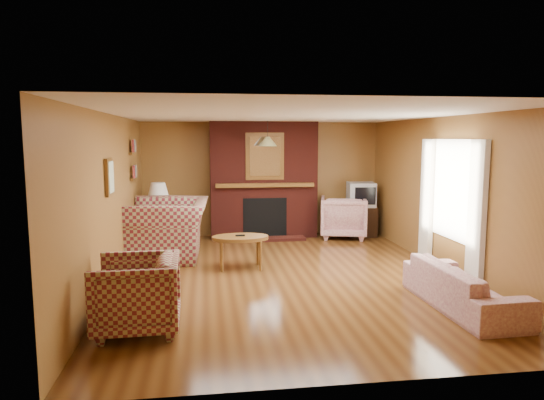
{
  "coord_description": "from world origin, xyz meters",
  "views": [
    {
      "loc": [
        -1.2,
        -6.99,
        2.07
      ],
      "look_at": [
        -0.15,
        0.6,
        1.09
      ],
      "focal_mm": 32.0,
      "sensor_mm": 36.0,
      "label": 1
    }
  ],
  "objects": [
    {
      "name": "fireplace",
      "position": [
        0.0,
        2.98,
        1.18
      ],
      "size": [
        2.2,
        0.82,
        2.4
      ],
      "color": "#48150F",
      "rests_on": "floor"
    },
    {
      "name": "wall_back",
      "position": [
        0.0,
        3.25,
        1.2
      ],
      "size": [
        6.5,
        0.0,
        6.5
      ],
      "primitive_type": "plane",
      "rotation": [
        1.57,
        0.0,
        0.0
      ],
      "color": "olive",
      "rests_on": "floor"
    },
    {
      "name": "wall_front",
      "position": [
        0.0,
        -3.25,
        1.2
      ],
      "size": [
        6.5,
        0.0,
        6.5
      ],
      "primitive_type": "plane",
      "rotation": [
        -1.57,
        0.0,
        0.0
      ],
      "color": "olive",
      "rests_on": "floor"
    },
    {
      "name": "floral_armchair",
      "position": [
        1.64,
        2.7,
        0.43
      ],
      "size": [
        1.13,
        1.14,
        0.86
      ],
      "primitive_type": "imported",
      "rotation": [
        0.0,
        0.0,
        2.89
      ],
      "color": "beige",
      "rests_on": "floor"
    },
    {
      "name": "floral_sofa",
      "position": [
        1.9,
        -1.64,
        0.27
      ],
      "size": [
        0.78,
        1.87,
        0.54
      ],
      "primitive_type": "imported",
      "rotation": [
        0.0,
        0.0,
        1.6
      ],
      "color": "beige",
      "rests_on": "floor"
    },
    {
      "name": "table_lamp",
      "position": [
        -2.1,
        2.45,
        0.92
      ],
      "size": [
        0.41,
        0.41,
        0.68
      ],
      "color": "white",
      "rests_on": "side_table"
    },
    {
      "name": "plaid_armchair",
      "position": [
        -1.95,
        -1.82,
        0.41
      ],
      "size": [
        0.91,
        0.89,
        0.81
      ],
      "primitive_type": "imported",
      "rotation": [
        0.0,
        0.0,
        -1.55
      ],
      "color": "maroon",
      "rests_on": "floor"
    },
    {
      "name": "wall_right",
      "position": [
        2.5,
        0.0,
        1.2
      ],
      "size": [
        0.0,
        6.5,
        6.5
      ],
      "primitive_type": "plane",
      "rotation": [
        1.57,
        0.0,
        -1.57
      ],
      "color": "olive",
      "rests_on": "floor"
    },
    {
      "name": "floor",
      "position": [
        0.0,
        0.0,
        0.0
      ],
      "size": [
        6.5,
        6.5,
        0.0
      ],
      "primitive_type": "plane",
      "color": "#4B2910",
      "rests_on": "ground"
    },
    {
      "name": "ceiling",
      "position": [
        0.0,
        0.0,
        2.4
      ],
      "size": [
        6.5,
        6.5,
        0.0
      ],
      "primitive_type": "plane",
      "rotation": [
        3.14,
        0.0,
        0.0
      ],
      "color": "white",
      "rests_on": "wall_back"
    },
    {
      "name": "plaid_loveseat",
      "position": [
        -1.85,
        1.46,
        0.5
      ],
      "size": [
        1.41,
        1.6,
        1.0
      ],
      "primitive_type": "imported",
      "rotation": [
        0.0,
        0.0,
        -1.61
      ],
      "color": "maroon",
      "rests_on": "floor"
    },
    {
      "name": "pendant_light",
      "position": [
        0.0,
        2.3,
        2.0
      ],
      "size": [
        0.36,
        0.36,
        0.48
      ],
      "color": "black",
      "rests_on": "ceiling"
    },
    {
      "name": "window_right",
      "position": [
        2.45,
        -0.2,
        1.13
      ],
      "size": [
        0.1,
        1.85,
        2.0
      ],
      "color": "beige",
      "rests_on": "wall_right"
    },
    {
      "name": "crt_tv",
      "position": [
        2.05,
        2.79,
        0.88
      ],
      "size": [
        0.61,
        0.61,
        0.51
      ],
      "color": "#AFB2B8",
      "rests_on": "tv_stand"
    },
    {
      "name": "wall_left",
      "position": [
        -2.5,
        0.0,
        1.2
      ],
      "size": [
        0.0,
        6.5,
        6.5
      ],
      "primitive_type": "plane",
      "rotation": [
        1.57,
        0.0,
        1.57
      ],
      "color": "olive",
      "rests_on": "floor"
    },
    {
      "name": "tv_stand",
      "position": [
        2.05,
        2.8,
        0.32
      ],
      "size": [
        0.6,
        0.54,
        0.63
      ],
      "primitive_type": "cube",
      "rotation": [
        0.0,
        0.0,
        0.03
      ],
      "color": "black",
      "rests_on": "floor"
    },
    {
      "name": "botanical_print",
      "position": [
        -2.47,
        -0.3,
        1.55
      ],
      "size": [
        0.05,
        0.4,
        0.5
      ],
      "color": "brown",
      "rests_on": "wall_left"
    },
    {
      "name": "side_table",
      "position": [
        -2.1,
        2.45,
        0.27
      ],
      "size": [
        0.42,
        0.42,
        0.54
      ],
      "primitive_type": "cube",
      "rotation": [
        0.0,
        0.0,
        0.04
      ],
      "color": "brown",
      "rests_on": "floor"
    },
    {
      "name": "coffee_table",
      "position": [
        -0.67,
        0.55,
        0.46
      ],
      "size": [
        0.9,
        0.56,
        0.54
      ],
      "color": "brown",
      "rests_on": "floor"
    },
    {
      "name": "bookshelf",
      "position": [
        -2.44,
        1.9,
        1.67
      ],
      "size": [
        0.09,
        0.55,
        0.71
      ],
      "color": "brown",
      "rests_on": "wall_left"
    }
  ]
}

